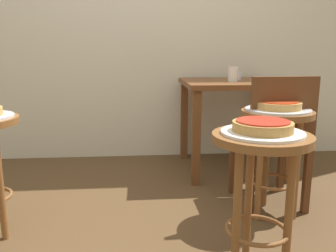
{
  "coord_description": "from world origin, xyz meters",
  "views": [
    {
      "loc": [
        -0.03,
        -1.64,
        0.99
      ],
      "look_at": [
        0.13,
        0.21,
        0.59
      ],
      "focal_mm": 36.96,
      "sensor_mm": 36.0,
      "label": 1
    }
  ],
  "objects_px": {
    "stool_leftside": "(276,137)",
    "serving_plate_foreground": "(262,133)",
    "cup_near_edge": "(233,74)",
    "condiment_shaker": "(239,76)",
    "pizza_leftside": "(278,105)",
    "dining_table": "(233,96)",
    "wooden_chair": "(274,137)",
    "pizza_foreground": "(263,126)",
    "serving_plate_leftside": "(278,110)",
    "stool_foreground": "(260,171)"
  },
  "relations": [
    {
      "from": "stool_leftside",
      "to": "serving_plate_foreground",
      "type": "bearing_deg",
      "value": -117.61
    },
    {
      "from": "cup_near_edge",
      "to": "condiment_shaker",
      "type": "distance_m",
      "value": 0.18
    },
    {
      "from": "stool_leftside",
      "to": "pizza_leftside",
      "type": "relative_size",
      "value": 2.47
    },
    {
      "from": "dining_table",
      "to": "wooden_chair",
      "type": "bearing_deg",
      "value": -85.34
    },
    {
      "from": "pizza_foreground",
      "to": "cup_near_edge",
      "type": "xyz_separation_m",
      "value": [
        0.23,
        1.34,
        0.13
      ]
    },
    {
      "from": "serving_plate_leftside",
      "to": "wooden_chair",
      "type": "height_order",
      "value": "wooden_chair"
    },
    {
      "from": "pizza_foreground",
      "to": "wooden_chair",
      "type": "xyz_separation_m",
      "value": [
        0.33,
        0.68,
        -0.22
      ]
    },
    {
      "from": "serving_plate_foreground",
      "to": "wooden_chair",
      "type": "xyz_separation_m",
      "value": [
        0.33,
        0.68,
        -0.19
      ]
    },
    {
      "from": "stool_foreground",
      "to": "serving_plate_leftside",
      "type": "xyz_separation_m",
      "value": [
        0.3,
        0.57,
        0.17
      ]
    },
    {
      "from": "dining_table",
      "to": "condiment_shaker",
      "type": "xyz_separation_m",
      "value": [
        0.06,
        0.06,
        0.16
      ]
    },
    {
      "from": "pizza_leftside",
      "to": "cup_near_edge",
      "type": "bearing_deg",
      "value": 94.54
    },
    {
      "from": "wooden_chair",
      "to": "dining_table",
      "type": "bearing_deg",
      "value": 94.66
    },
    {
      "from": "stool_leftside",
      "to": "pizza_leftside",
      "type": "distance_m",
      "value": 0.19
    },
    {
      "from": "wooden_chair",
      "to": "stool_leftside",
      "type": "bearing_deg",
      "value": -106.73
    },
    {
      "from": "stool_leftside",
      "to": "pizza_leftside",
      "type": "xyz_separation_m",
      "value": [
        0.0,
        0.0,
        0.19
      ]
    },
    {
      "from": "stool_leftside",
      "to": "dining_table",
      "type": "relative_size",
      "value": 0.8
    },
    {
      "from": "pizza_foreground",
      "to": "wooden_chair",
      "type": "bearing_deg",
      "value": 64.08
    },
    {
      "from": "wooden_chair",
      "to": "pizza_foreground",
      "type": "bearing_deg",
      "value": -115.92
    },
    {
      "from": "pizza_foreground",
      "to": "condiment_shaker",
      "type": "distance_m",
      "value": 1.53
    },
    {
      "from": "dining_table",
      "to": "pizza_leftside",
      "type": "bearing_deg",
      "value": -88.15
    },
    {
      "from": "serving_plate_foreground",
      "to": "pizza_leftside",
      "type": "xyz_separation_m",
      "value": [
        0.3,
        0.57,
        0.03
      ]
    },
    {
      "from": "stool_foreground",
      "to": "pizza_leftside",
      "type": "xyz_separation_m",
      "value": [
        0.3,
        0.57,
        0.19
      ]
    },
    {
      "from": "serving_plate_leftside",
      "to": "stool_foreground",
      "type": "bearing_deg",
      "value": -117.61
    },
    {
      "from": "stool_foreground",
      "to": "condiment_shaker",
      "type": "relative_size",
      "value": 8.84
    },
    {
      "from": "dining_table",
      "to": "wooden_chair",
      "type": "relative_size",
      "value": 0.97
    },
    {
      "from": "stool_foreground",
      "to": "dining_table",
      "type": "relative_size",
      "value": 0.8
    },
    {
      "from": "serving_plate_leftside",
      "to": "wooden_chair",
      "type": "relative_size",
      "value": 0.44
    },
    {
      "from": "cup_near_edge",
      "to": "wooden_chair",
      "type": "height_order",
      "value": "cup_near_edge"
    },
    {
      "from": "serving_plate_foreground",
      "to": "stool_leftside",
      "type": "xyz_separation_m",
      "value": [
        0.3,
        0.57,
        -0.17
      ]
    },
    {
      "from": "dining_table",
      "to": "serving_plate_foreground",
      "type": "bearing_deg",
      "value": -100.54
    },
    {
      "from": "serving_plate_leftside",
      "to": "condiment_shaker",
      "type": "relative_size",
      "value": 5.1
    },
    {
      "from": "serving_plate_leftside",
      "to": "pizza_leftside",
      "type": "height_order",
      "value": "pizza_leftside"
    },
    {
      "from": "cup_near_edge",
      "to": "stool_foreground",
      "type": "bearing_deg",
      "value": -99.94
    },
    {
      "from": "stool_foreground",
      "to": "condiment_shaker",
      "type": "xyz_separation_m",
      "value": [
        0.33,
        1.49,
        0.3
      ]
    },
    {
      "from": "pizza_leftside",
      "to": "condiment_shaker",
      "type": "height_order",
      "value": "condiment_shaker"
    },
    {
      "from": "cup_near_edge",
      "to": "wooden_chair",
      "type": "relative_size",
      "value": 0.14
    },
    {
      "from": "stool_leftside",
      "to": "cup_near_edge",
      "type": "height_order",
      "value": "cup_near_edge"
    },
    {
      "from": "condiment_shaker",
      "to": "wooden_chair",
      "type": "distance_m",
      "value": 0.88
    },
    {
      "from": "serving_plate_foreground",
      "to": "pizza_leftside",
      "type": "height_order",
      "value": "pizza_leftside"
    },
    {
      "from": "pizza_foreground",
      "to": "serving_plate_leftside",
      "type": "distance_m",
      "value": 0.64
    },
    {
      "from": "pizza_leftside",
      "to": "wooden_chair",
      "type": "distance_m",
      "value": 0.25
    },
    {
      "from": "stool_foreground",
      "to": "wooden_chair",
      "type": "height_order",
      "value": "wooden_chair"
    },
    {
      "from": "serving_plate_foreground",
      "to": "cup_near_edge",
      "type": "bearing_deg",
      "value": 80.06
    },
    {
      "from": "dining_table",
      "to": "serving_plate_leftside",
      "type": "bearing_deg",
      "value": -88.15
    },
    {
      "from": "stool_foreground",
      "to": "pizza_foreground",
      "type": "xyz_separation_m",
      "value": [
        0.0,
        -0.0,
        0.19
      ]
    },
    {
      "from": "wooden_chair",
      "to": "stool_foreground",
      "type": "bearing_deg",
      "value": -115.92
    },
    {
      "from": "pizza_foreground",
      "to": "cup_near_edge",
      "type": "distance_m",
      "value": 1.36
    },
    {
      "from": "stool_foreground",
      "to": "wooden_chair",
      "type": "xyz_separation_m",
      "value": [
        0.33,
        0.68,
        -0.03
      ]
    },
    {
      "from": "stool_leftside",
      "to": "condiment_shaker",
      "type": "height_order",
      "value": "condiment_shaker"
    },
    {
      "from": "serving_plate_foreground",
      "to": "pizza_foreground",
      "type": "bearing_deg",
      "value": 0.0
    }
  ]
}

